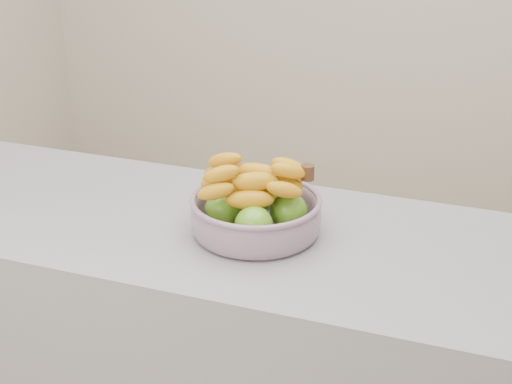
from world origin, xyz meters
TOP-DOWN VIEW (x-y plane):
  - fruit_bowl at (0.02, -0.24)m, footprint 0.30×0.30m

SIDE VIEW (x-z plane):
  - fruit_bowl at x=0.02m, z-range 0.87..1.04m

